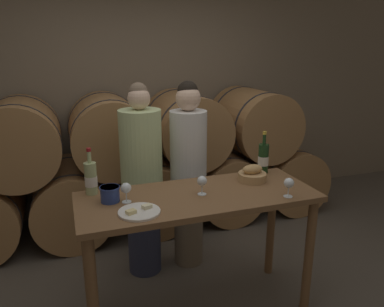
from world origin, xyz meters
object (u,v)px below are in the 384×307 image
(blue_crock, at_px, (110,193))
(person_left, at_px, (142,181))
(wine_bottle_white, at_px, (91,178))
(wine_glass_left, at_px, (202,181))
(wine_glass_center, at_px, (289,184))
(person_right, at_px, (188,174))
(wine_bottle_red, at_px, (263,158))
(tasting_table, at_px, (198,214))
(wine_glass_far_left, at_px, (126,189))
(bread_basket, at_px, (252,175))
(cheese_plate, at_px, (139,212))

(blue_crock, bearing_deg, person_left, 60.66)
(wine_bottle_white, bearing_deg, wine_glass_left, -20.23)
(wine_glass_left, height_order, wine_glass_center, same)
(person_right, xyz_separation_m, wine_bottle_red, (0.48, -0.39, 0.20))
(wine_glass_left, bearing_deg, tasting_table, 161.10)
(tasting_table, distance_m, blue_crock, 0.61)
(wine_glass_far_left, bearing_deg, wine_bottle_white, 131.91)
(bread_basket, bearing_deg, wine_bottle_red, 40.17)
(tasting_table, xyz_separation_m, wine_bottle_white, (-0.67, 0.25, 0.25))
(bread_basket, bearing_deg, tasting_table, -165.92)
(bread_basket, distance_m, wine_glass_left, 0.46)
(wine_bottle_red, relative_size, blue_crock, 2.55)
(wine_bottle_white, distance_m, bread_basket, 1.14)
(blue_crock, distance_m, wine_glass_far_left, 0.11)
(wine_glass_left, bearing_deg, blue_crock, 172.08)
(wine_bottle_red, bearing_deg, wine_bottle_white, -179.54)
(tasting_table, distance_m, wine_glass_far_left, 0.53)
(blue_crock, distance_m, wine_glass_center, 1.16)
(person_left, bearing_deg, cheese_plate, -102.73)
(person_right, relative_size, wine_bottle_red, 4.91)
(person_left, height_order, wine_glass_far_left, person_left)
(wine_bottle_white, xyz_separation_m, wine_glass_left, (0.69, -0.26, -0.02))
(blue_crock, height_order, wine_glass_center, wine_glass_center)
(wine_bottle_white, bearing_deg, wine_glass_far_left, -48.09)
(person_right, xyz_separation_m, wine_glass_left, (-0.12, -0.65, 0.18))
(tasting_table, xyz_separation_m, cheese_plate, (-0.43, -0.15, 0.15))
(person_left, height_order, bread_basket, person_left)
(blue_crock, relative_size, wine_glass_far_left, 0.99)
(wine_glass_center, bearing_deg, wine_glass_far_left, 165.65)
(person_left, xyz_separation_m, wine_glass_far_left, (-0.22, -0.62, 0.20))
(blue_crock, bearing_deg, wine_glass_far_left, -25.23)
(blue_crock, xyz_separation_m, cheese_plate, (0.14, -0.23, -0.05))
(wine_glass_far_left, xyz_separation_m, wine_glass_left, (0.50, -0.04, 0.00))
(tasting_table, bearing_deg, person_right, 77.10)
(blue_crock, distance_m, wine_glass_left, 0.60)
(person_left, xyz_separation_m, wine_glass_center, (0.79, -0.88, 0.20))
(wine_glass_far_left, distance_m, wine_glass_center, 1.05)
(bread_basket, bearing_deg, cheese_plate, -163.14)
(wine_bottle_white, bearing_deg, tasting_table, -20.27)
(cheese_plate, distance_m, wine_glass_center, 0.98)
(cheese_plate, relative_size, wine_glass_far_left, 1.94)
(person_right, bearing_deg, blue_crock, -141.49)
(tasting_table, bearing_deg, blue_crock, 172.56)
(bread_basket, xyz_separation_m, wine_glass_left, (-0.44, -0.12, 0.05))
(person_left, bearing_deg, wine_glass_center, -47.84)
(tasting_table, xyz_separation_m, blue_crock, (-0.57, 0.07, 0.20))
(wine_bottle_red, xyz_separation_m, wine_glass_left, (-0.61, -0.27, -0.02))
(person_right, relative_size, wine_bottle_white, 5.07)
(wine_bottle_red, relative_size, cheese_plate, 1.30)
(tasting_table, height_order, wine_glass_left, wine_glass_left)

